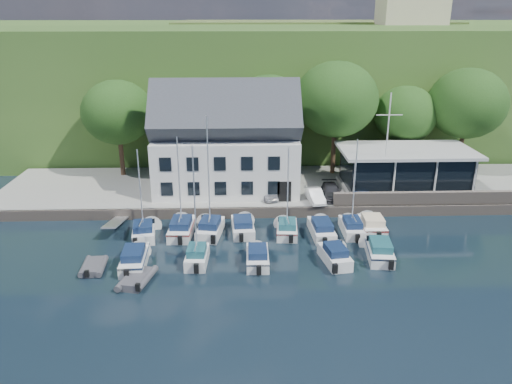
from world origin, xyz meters
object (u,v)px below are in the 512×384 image
boat_r1_4 (288,189)px  boat_r2_0 (134,257)px  boat_r1_7 (372,224)px  dinghy_1 (137,278)px  dinghy_0 (94,266)px  boat_r1_5 (322,227)px  boat_r1_1 (179,184)px  boat_r1_2 (209,183)px  club_pavilion (405,169)px  car_silver (268,193)px  boat_r1_6 (354,187)px  boat_r2_2 (257,255)px  harbor_building (226,147)px  car_dgrey (331,191)px  boat_r1_3 (243,225)px  car_white (315,195)px  boat_r2_3 (335,254)px  boat_r2_4 (379,248)px  flagpole (386,147)px  boat_r1_0 (140,190)px  boat_r2_1 (195,209)px

boat_r1_4 → boat_r2_0: boat_r1_4 is taller
boat_r1_7 → dinghy_1: boat_r1_7 is taller
dinghy_0 → boat_r1_5: bearing=13.6°
boat_r1_1 → boat_r1_2: bearing=-1.7°
club_pavilion → car_silver: bearing=-169.5°
dinghy_0 → boat_r1_6: bearing=12.4°
boat_r1_2 → boat_r1_6: (12.13, 0.02, -0.48)m
boat_r2_2 → boat_r2_0: bearing=-178.5°
harbor_building → boat_r1_5: size_ratio=2.26×
boat_r1_6 → boat_r2_2: 10.44m
boat_r2_0 → car_dgrey: bearing=31.9°
boat_r2_0 → boat_r1_5: bearing=16.4°
boat_r1_1 → boat_r1_7: bearing=2.7°
boat_r1_3 → dinghy_0: boat_r1_3 is taller
harbor_building → boat_r1_3: (1.53, -8.71, -4.65)m
car_white → dinghy_0: 21.08m
car_white → boat_r1_3: car_white is taller
boat_r1_4 → car_white: bearing=63.8°
boat_r1_3 → boat_r1_5: size_ratio=0.90×
harbor_building → dinghy_0: harbor_building is taller
boat_r1_3 → boat_r1_7: 11.15m
car_white → boat_r1_1: bearing=-164.0°
harbor_building → boat_r2_3: (8.45, -14.45, -4.61)m
boat_r1_1 → boat_r1_6: 14.58m
boat_r1_1 → boat_r1_6: boat_r1_1 is taller
boat_r1_3 → boat_r1_4: (3.76, -0.60, 3.48)m
boat_r1_4 → boat_r2_4: size_ratio=1.37×
boat_r1_2 → boat_r2_2: size_ratio=1.74×
boat_r1_2 → dinghy_1: bearing=-112.3°
club_pavilion → car_silver: club_pavilion is taller
flagpole → boat_r1_0: size_ratio=1.20×
harbor_building → boat_r2_2: 15.33m
boat_r2_1 → boat_r2_2: size_ratio=1.65×
boat_r1_3 → boat_r1_4: boat_r1_4 is taller
boat_r1_2 → boat_r2_1: (-0.74, -5.05, -0.23)m
harbor_building → boat_r1_1: size_ratio=1.57×
boat_r1_1 → boat_r2_2: 9.18m
dinghy_1 → boat_r1_4: bearing=47.7°
car_white → boat_r2_0: 18.33m
boat_r1_5 → dinghy_0: 18.64m
boat_r2_4 → boat_r1_7: bearing=88.9°
car_dgrey → boat_r2_4: size_ratio=0.69×
harbor_building → boat_r1_6: 14.23m
flagpole → dinghy_0: bearing=-154.8°
flagpole → boat_r1_2: bearing=-160.7°
boat_r1_2 → boat_r1_5: 10.28m
boat_r1_5 → boat_r1_6: bearing=4.9°
boat_r1_2 → dinghy_0: boat_r1_2 is taller
car_dgrey → boat_r1_3: car_dgrey is taller
boat_r1_6 → dinghy_1: (-16.88, -7.86, -3.81)m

